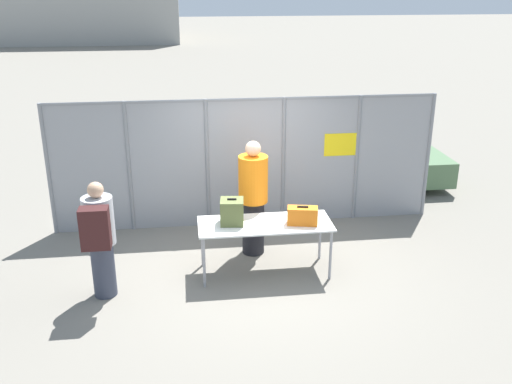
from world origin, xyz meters
TOP-DOWN VIEW (x-y plane):
  - ground_plane at (0.00, 0.00)m, footprint 120.00×120.00m
  - fence_section at (0.01, 1.68)m, footprint 6.63×0.07m
  - inspection_table at (0.08, -0.15)m, footprint 1.93×0.77m
  - suitcase_olive at (-0.39, -0.10)m, footprint 0.36×0.35m
  - suitcase_orange at (0.60, -0.25)m, footprint 0.46×0.28m
  - traveler_hooded at (-2.19, -0.57)m, footprint 0.41×0.63m
  - security_worker_near at (-0.01, 0.53)m, footprint 0.45×0.45m
  - utility_trailer at (2.56, 3.20)m, footprint 4.53×2.18m

SIDE VIEW (x-z plane):
  - ground_plane at x=0.00m, z-range 0.00..0.00m
  - utility_trailer at x=2.56m, z-range 0.06..0.74m
  - inspection_table at x=0.08m, z-range 0.34..1.13m
  - traveler_hooded at x=-2.19m, z-range 0.08..1.73m
  - suitcase_orange at x=0.60m, z-range 0.78..1.06m
  - security_worker_near at x=-0.01m, z-range 0.03..1.86m
  - suitcase_olive at x=-0.39m, z-range 0.78..1.17m
  - fence_section at x=0.01m, z-range 0.05..2.30m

